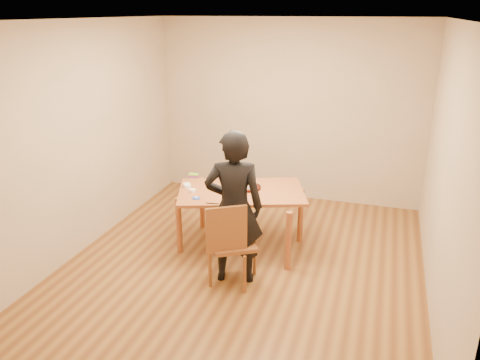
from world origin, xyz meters
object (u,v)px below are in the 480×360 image
(cake_plate, at_px, (248,187))
(dining_chair, at_px, (233,243))
(person, at_px, (234,208))
(cake, at_px, (248,184))
(dining_table, at_px, (241,192))

(cake_plate, bearing_deg, dining_chair, -84.08)
(dining_chair, xyz_separation_m, person, (0.00, 0.05, 0.39))
(person, bearing_deg, cake, -98.61)
(person, bearing_deg, dining_table, -93.24)
(cake_plate, xyz_separation_m, cake, (0.00, 0.00, 0.04))
(dining_chair, xyz_separation_m, cake, (-0.09, 0.87, 0.35))
(person, bearing_deg, dining_chair, 75.15)
(person, bearing_deg, cake_plate, -98.61)
(cake_plate, bearing_deg, person, -83.76)
(dining_table, distance_m, dining_chair, 0.84)
(cake, xyz_separation_m, person, (0.09, -0.83, 0.04))
(dining_table, relative_size, cake_plate, 4.85)
(cake_plate, distance_m, person, 0.84)
(dining_table, distance_m, cake_plate, 0.12)
(dining_chair, height_order, cake, cake)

